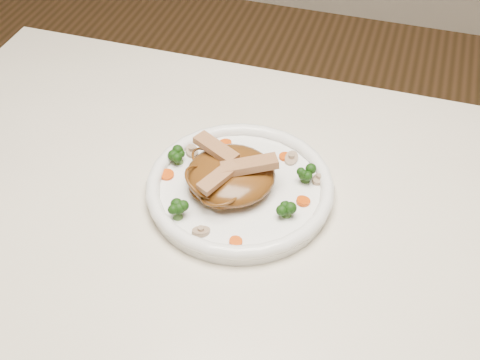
% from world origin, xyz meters
% --- Properties ---
extents(table, '(1.20, 0.80, 0.75)m').
position_xyz_m(table, '(0.00, 0.00, 0.65)').
color(table, '#F2E5CD').
rests_on(table, ground).
extents(plate, '(0.28, 0.28, 0.02)m').
position_xyz_m(plate, '(-0.05, 0.08, 0.76)').
color(plate, white).
rests_on(plate, table).
extents(noodle_mound, '(0.15, 0.15, 0.04)m').
position_xyz_m(noodle_mound, '(-0.07, 0.08, 0.79)').
color(noodle_mound, '#5F3412').
rests_on(noodle_mound, plate).
extents(chicken_a, '(0.08, 0.06, 0.01)m').
position_xyz_m(chicken_a, '(-0.04, 0.08, 0.81)').
color(chicken_a, tan).
rests_on(chicken_a, noodle_mound).
extents(chicken_b, '(0.07, 0.05, 0.01)m').
position_xyz_m(chicken_b, '(-0.09, 0.10, 0.81)').
color(chicken_b, tan).
rests_on(chicken_b, noodle_mound).
extents(chicken_c, '(0.05, 0.07, 0.01)m').
position_xyz_m(chicken_c, '(-0.07, 0.04, 0.81)').
color(chicken_c, tan).
rests_on(chicken_c, noodle_mound).
extents(broccoli_0, '(0.04, 0.04, 0.03)m').
position_xyz_m(broccoli_0, '(0.03, 0.12, 0.78)').
color(broccoli_0, '#15400D').
rests_on(broccoli_0, plate).
extents(broccoli_1, '(0.03, 0.03, 0.03)m').
position_xyz_m(broccoli_1, '(-0.15, 0.10, 0.78)').
color(broccoli_1, '#15400D').
rests_on(broccoli_1, plate).
extents(broccoli_2, '(0.04, 0.04, 0.03)m').
position_xyz_m(broccoli_2, '(-0.11, -0.00, 0.78)').
color(broccoli_2, '#15400D').
rests_on(broccoli_2, plate).
extents(broccoli_3, '(0.03, 0.03, 0.03)m').
position_xyz_m(broccoli_3, '(0.02, 0.05, 0.78)').
color(broccoli_3, '#15400D').
rests_on(broccoli_3, plate).
extents(carrot_0, '(0.02, 0.02, 0.00)m').
position_xyz_m(carrot_0, '(-0.01, 0.16, 0.77)').
color(carrot_0, '#E55708').
rests_on(carrot_0, plate).
extents(carrot_1, '(0.02, 0.02, 0.00)m').
position_xyz_m(carrot_1, '(-0.16, 0.07, 0.77)').
color(carrot_1, '#E55708').
rests_on(carrot_1, plate).
extents(carrot_2, '(0.02, 0.02, 0.00)m').
position_xyz_m(carrot_2, '(0.04, 0.08, 0.77)').
color(carrot_2, '#E55708').
rests_on(carrot_2, plate).
extents(carrot_3, '(0.03, 0.03, 0.00)m').
position_xyz_m(carrot_3, '(-0.10, 0.16, 0.77)').
color(carrot_3, '#E55708').
rests_on(carrot_3, plate).
extents(carrot_4, '(0.02, 0.02, 0.00)m').
position_xyz_m(carrot_4, '(-0.03, -0.02, 0.77)').
color(carrot_4, '#E55708').
rests_on(carrot_4, plate).
extents(mushroom_0, '(0.04, 0.04, 0.01)m').
position_xyz_m(mushroom_0, '(-0.08, -0.02, 0.77)').
color(mushroom_0, tan).
rests_on(mushroom_0, plate).
extents(mushroom_1, '(0.03, 0.03, 0.01)m').
position_xyz_m(mushroom_1, '(0.05, 0.12, 0.77)').
color(mushroom_1, tan).
rests_on(mushroom_1, plate).
extents(mushroom_2, '(0.03, 0.03, 0.01)m').
position_xyz_m(mushroom_2, '(-0.14, 0.13, 0.77)').
color(mushroom_2, tan).
rests_on(mushroom_2, plate).
extents(mushroom_3, '(0.03, 0.03, 0.01)m').
position_xyz_m(mushroom_3, '(0.00, 0.16, 0.77)').
color(mushroom_3, tan).
rests_on(mushroom_3, plate).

